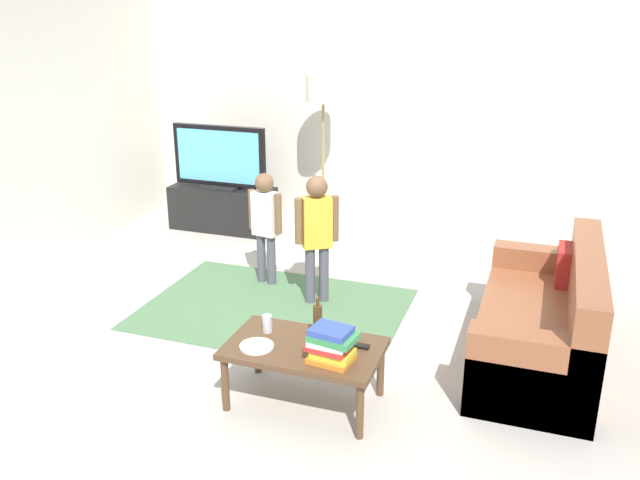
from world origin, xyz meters
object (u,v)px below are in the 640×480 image
child_near_tv (265,218)px  coffee_table (304,352)px  tv (219,158)px  couch (548,326)px  floor_lamp (323,98)px  tv_remote (356,345)px  bottle (318,322)px  tv_stand (223,209)px  book_stack (331,344)px  plate (257,346)px  soda_can (267,324)px  child_center (317,228)px

child_near_tv → coffee_table: size_ratio=1.06×
tv → couch: (3.63, -1.92, -0.56)m
couch → floor_lamp: (-2.46, 2.10, 1.25)m
child_near_tv → tv_remote: 2.15m
couch → bottle: bearing=-146.1°
tv_stand → bottle: 3.65m
coffee_table → book_stack: bearing=-27.1°
couch → coffee_table: couch is taller
bottle → plate: size_ratio=1.35×
tv_stand → coffee_table: bearing=-54.7°
tv → soda_can: 3.46m
book_stack → child_near_tv: bearing=124.0°
tv_stand → floor_lamp: floor_lamp is taller
child_near_tv → tv: bearing=131.3°
couch → tv_stand: bearing=151.8°
child_center → coffee_table: (0.45, -1.51, -0.32)m
tv → child_center: 2.26m
couch → coffee_table: 1.84m
couch → child_center: (-1.94, 0.43, 0.40)m
soda_can → child_center: bearing=96.1°
plate → couch: bearing=34.3°
soda_can → couch: bearing=28.9°
tv_remote → plate: 0.64m
coffee_table → plate: (-0.28, -0.12, 0.06)m
child_near_tv → coffee_table: (1.04, -1.75, -0.26)m
book_stack → soda_can: book_stack is taller
child_near_tv → soda_can: child_near_tv is taller
coffee_table → bottle: 0.22m
child_near_tv → couch: bearing=-14.9°
child_center → plate: (0.17, -1.63, -0.26)m
child_near_tv → tv_remote: (1.36, -1.65, -0.21)m
bottle → plate: bearing=-143.9°
child_near_tv → plate: 2.03m
bottle → soda_can: bearing=-176.7°
soda_can → book_stack: bearing=-22.3°
couch → bottle: size_ratio=6.05×
couch → tv_remote: (-1.16, -0.98, 0.14)m
tv → soda_can: bearing=-57.7°
coffee_table → plate: 0.31m
child_near_tv → floor_lamp: bearing=87.4°
floor_lamp → bottle: 3.38m
tv_stand → coffee_table: 3.71m
tv_stand → child_center: (1.69, -1.51, 0.44)m
couch → plate: 2.14m
tv_remote → tv: bearing=131.3°
tv → tv_remote: bearing=-49.8°
bottle → tv_stand: bearing=127.0°
tv → book_stack: (2.36, -3.12, -0.32)m
book_stack → coffee_table: bearing=152.9°
soda_can → plate: bearing=-84.7°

